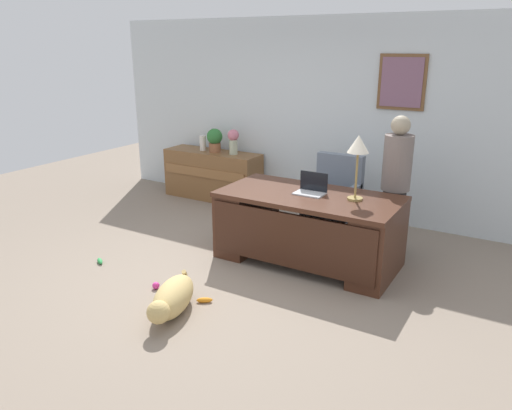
% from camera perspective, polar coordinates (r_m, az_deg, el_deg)
% --- Properties ---
extents(ground_plane, '(12.00, 12.00, 0.00)m').
position_cam_1_polar(ground_plane, '(5.24, -4.22, -8.23)').
color(ground_plane, gray).
extents(back_wall, '(7.00, 0.16, 2.70)m').
position_cam_1_polar(back_wall, '(7.05, 7.89, 10.03)').
color(back_wall, silver).
rests_on(back_wall, ground_plane).
extents(desk, '(1.94, 0.98, 0.78)m').
position_cam_1_polar(desk, '(5.43, 5.96, -2.43)').
color(desk, '#422316').
rests_on(desk, ground_plane).
extents(credenza, '(1.57, 0.50, 0.75)m').
position_cam_1_polar(credenza, '(7.76, -5.02, 3.48)').
color(credenza, brown).
rests_on(credenza, ground_plane).
extents(armchair, '(0.60, 0.59, 1.02)m').
position_cam_1_polar(armchair, '(6.25, 9.01, 0.59)').
color(armchair, slate).
rests_on(armchair, ground_plane).
extents(person_standing, '(0.32, 0.32, 1.60)m').
position_cam_1_polar(person_standing, '(5.75, 15.85, 2.26)').
color(person_standing, '#262323').
rests_on(person_standing, ground_plane).
extents(dog_lying, '(0.51, 0.83, 0.30)m').
position_cam_1_polar(dog_lying, '(4.55, -9.71, -10.61)').
color(dog_lying, tan).
rests_on(dog_lying, ground_plane).
extents(laptop, '(0.32, 0.22, 0.23)m').
position_cam_1_polar(laptop, '(5.37, 6.44, 1.94)').
color(laptop, '#B2B5BA').
rests_on(laptop, desk).
extents(desk_lamp, '(0.22, 0.22, 0.68)m').
position_cam_1_polar(desk_lamp, '(5.09, 11.76, 6.44)').
color(desk_lamp, '#9E8447').
rests_on(desk_lamp, desk).
extents(vase_with_flowers, '(0.17, 0.17, 0.38)m').
position_cam_1_polar(vase_with_flowers, '(7.41, -2.65, 7.52)').
color(vase_with_flowers, '#AAB499').
rests_on(vase_with_flowers, credenza).
extents(vase_empty, '(0.10, 0.10, 0.23)m').
position_cam_1_polar(vase_empty, '(7.75, -6.19, 7.15)').
color(vase_empty, silver).
rests_on(vase_empty, credenza).
extents(potted_plant, '(0.24, 0.24, 0.36)m').
position_cam_1_polar(potted_plant, '(7.61, -4.81, 7.61)').
color(potted_plant, brown).
rests_on(potted_plant, credenza).
extents(dog_toy_ball, '(0.07, 0.07, 0.07)m').
position_cam_1_polar(dog_toy_ball, '(5.06, -11.53, -9.14)').
color(dog_toy_ball, '#D8338C').
rests_on(dog_toy_ball, ground_plane).
extents(dog_toy_bone, '(0.16, 0.13, 0.05)m').
position_cam_1_polar(dog_toy_bone, '(4.75, -5.99, -10.90)').
color(dog_toy_bone, orange).
rests_on(dog_toy_bone, ground_plane).
extents(dog_toy_plush, '(0.15, 0.12, 0.05)m').
position_cam_1_polar(dog_toy_plush, '(5.78, -17.64, -6.21)').
color(dog_toy_plush, green).
rests_on(dog_toy_plush, ground_plane).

